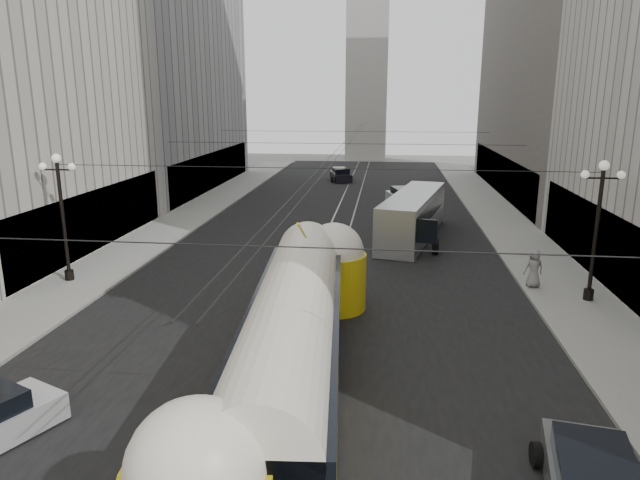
# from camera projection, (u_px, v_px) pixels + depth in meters

# --- Properties ---
(road) EXTENTS (20.00, 85.00, 0.02)m
(road) POSITION_uv_depth(u_px,v_px,m) (340.00, 226.00, 41.54)
(road) COLOR black
(road) RESTS_ON ground
(sidewalk_left) EXTENTS (4.00, 72.00, 0.15)m
(sidewalk_left) POSITION_uv_depth(u_px,v_px,m) (196.00, 212.00, 46.25)
(sidewalk_left) COLOR gray
(sidewalk_left) RESTS_ON ground
(sidewalk_right) EXTENTS (4.00, 72.00, 0.15)m
(sidewalk_right) POSITION_uv_depth(u_px,v_px,m) (500.00, 219.00, 43.54)
(sidewalk_right) COLOR gray
(sidewalk_right) RESTS_ON ground
(rail_left) EXTENTS (0.12, 85.00, 0.04)m
(rail_left) POSITION_uv_depth(u_px,v_px,m) (330.00, 226.00, 41.63)
(rail_left) COLOR gray
(rail_left) RESTS_ON ground
(rail_right) EXTENTS (0.12, 85.00, 0.04)m
(rail_right) POSITION_uv_depth(u_px,v_px,m) (350.00, 226.00, 41.46)
(rail_right) COLOR gray
(rail_right) RESTS_ON ground
(building_left_far) EXTENTS (12.60, 28.60, 28.60)m
(building_left_far) POSITION_uv_depth(u_px,v_px,m) (149.00, 42.00, 55.21)
(building_left_far) COLOR #999999
(building_left_far) RESTS_ON ground
(building_right_far) EXTENTS (12.60, 32.60, 32.60)m
(building_right_far) POSITION_uv_depth(u_px,v_px,m) (582.00, 13.00, 50.21)
(building_right_far) COLOR #514C47
(building_right_far) RESTS_ON ground
(distant_tower) EXTENTS (6.00, 6.00, 31.36)m
(distant_tower) POSITION_uv_depth(u_px,v_px,m) (368.00, 56.00, 83.60)
(distant_tower) COLOR #B2AFA8
(distant_tower) RESTS_ON ground
(lamppost_left_mid) EXTENTS (1.86, 0.44, 6.37)m
(lamppost_left_mid) POSITION_uv_depth(u_px,v_px,m) (62.00, 210.00, 28.08)
(lamppost_left_mid) COLOR black
(lamppost_left_mid) RESTS_ON sidewalk_left
(lamppost_right_mid) EXTENTS (1.86, 0.44, 6.37)m
(lamppost_right_mid) POSITION_uv_depth(u_px,v_px,m) (597.00, 223.00, 25.24)
(lamppost_right_mid) COLOR black
(lamppost_right_mid) RESTS_ON sidewalk_right
(catenary) EXTENTS (25.00, 72.00, 0.23)m
(catenary) POSITION_uv_depth(u_px,v_px,m) (341.00, 146.00, 39.11)
(catenary) COLOR black
(catenary) RESTS_ON ground
(streetcar) EXTENTS (4.00, 17.95, 3.95)m
(streetcar) POSITION_uv_depth(u_px,v_px,m) (293.00, 336.00, 17.84)
(streetcar) COLOR gold
(streetcar) RESTS_ON ground
(city_bus) EXTENTS (5.01, 12.11, 2.98)m
(city_bus) POSITION_uv_depth(u_px,v_px,m) (413.00, 214.00, 37.69)
(city_bus) COLOR #AAADB0
(city_bus) RESTS_ON ground
(sedan_white_far) EXTENTS (3.30, 5.33, 1.57)m
(sedan_white_far) POSITION_uv_depth(u_px,v_px,m) (405.00, 198.00, 49.00)
(sedan_white_far) COLOR silver
(sedan_white_far) RESTS_ON ground
(sedan_dark_far) EXTENTS (2.91, 4.83, 1.42)m
(sedan_dark_far) POSITION_uv_depth(u_px,v_px,m) (341.00, 175.00, 63.73)
(sedan_dark_far) COLOR black
(sedan_dark_far) RESTS_ON ground
(pedestrian_sidewalk_right) EXTENTS (1.01, 0.73, 1.88)m
(pedestrian_sidewalk_right) POSITION_uv_depth(u_px,v_px,m) (534.00, 268.00, 27.66)
(pedestrian_sidewalk_right) COLOR gray
(pedestrian_sidewalk_right) RESTS_ON sidewalk_right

